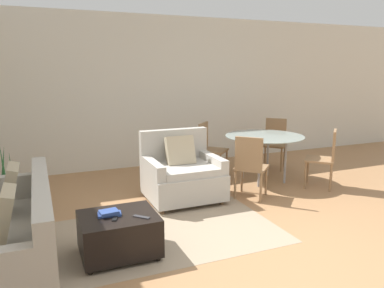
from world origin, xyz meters
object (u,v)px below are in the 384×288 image
tv_remote_primary (115,218)px  dining_table (264,140)px  dining_chair_near_right (326,155)px  dining_chair_far_right (275,140)px  couch (7,244)px  ottoman (119,233)px  tv_remote_secondary (141,217)px  book_stack (109,213)px  dining_chair_far_left (209,145)px  armchair (182,175)px  potted_plant (5,201)px  dining_chair_near_left (250,163)px

tv_remote_primary → dining_table: 3.20m
dining_chair_near_right → dining_chair_far_right: size_ratio=1.00×
couch → dining_chair_far_right: dining_chair_far_right is taller
ottoman → tv_remote_primary: (-0.04, -0.07, 0.19)m
ottoman → dining_chair_near_right: (3.36, 0.90, 0.29)m
dining_table → dining_chair_far_right: dining_chair_far_right is taller
tv_remote_primary → dining_chair_near_right: size_ratio=0.15×
tv_remote_primary → tv_remote_secondary: bearing=-15.8°
tv_remote_primary → dining_chair_near_right: (3.41, 0.97, 0.10)m
book_stack → dining_table: size_ratio=0.19×
dining_table → couch: bearing=-157.0°
couch → tv_remote_secondary: size_ratio=12.93×
dining_chair_far_left → dining_chair_near_right: bearing=-45.0°
tv_remote_primary → dining_chair_near_right: 3.54m
armchair → tv_remote_primary: bearing=-131.9°
couch → dining_table: 4.01m
armchair → potted_plant: 2.27m
book_stack → tv_remote_secondary: size_ratio=1.55×
couch → dining_chair_far_left: (3.00, 2.23, 0.22)m
armchair → tv_remote_primary: 1.79m
armchair → book_stack: 1.75m
armchair → tv_remote_secondary: bearing=-124.4°
tv_remote_primary → dining_chair_far_left: (2.07, 2.31, 0.10)m
book_stack → dining_chair_far_right: (3.44, 2.21, 0.08)m
couch → dining_chair_far_left: bearing=36.6°
ottoman → dining_chair_near_right: 3.49m
ottoman → dining_table: 3.15m
couch → dining_chair_near_right: bearing=11.6°
book_stack → tv_remote_primary: bearing=-69.7°
potted_plant → dining_chair_far_left: (3.12, 0.71, 0.32)m
armchair → dining_chair_far_left: 1.32m
tv_remote_primary → dining_chair_near_left: dining_chair_near_left is taller
book_stack → dining_chair_far_right: bearing=32.7°
couch → armchair: 2.47m
couch → potted_plant: size_ratio=2.03×
potted_plant → dining_chair_far_right: 4.52m
book_stack → dining_table: 3.18m
tv_remote_primary → tv_remote_secondary: size_ratio=0.92×
tv_remote_primary → dining_chair_near_left: bearing=25.2°
dining_table → dining_chair_near_left: size_ratio=1.39×
dining_table → armchair: bearing=-168.6°
couch → potted_plant: bearing=94.2°
dining_chair_near_right → dining_chair_far_left: same height
dining_chair_far_right → tv_remote_secondary: bearing=-143.1°
ottoman → tv_remote_primary: size_ratio=5.31×
ottoman → book_stack: size_ratio=3.13×
dining_table → dining_chair_near_right: 0.96m
potted_plant → dining_chair_far_left: 3.21m
ottoman → dining_chair_near_right: size_ratio=0.82×
armchair → tv_remote_secondary: size_ratio=6.61×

